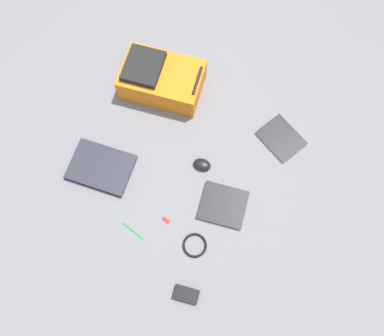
% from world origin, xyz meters
% --- Properties ---
extents(ground_plane, '(3.97, 3.97, 0.00)m').
position_xyz_m(ground_plane, '(0.00, 0.00, 0.00)').
color(ground_plane, slate).
extents(backpack, '(0.39, 0.50, 0.20)m').
position_xyz_m(backpack, '(-0.36, -0.41, 0.09)').
color(backpack, orange).
rests_on(backpack, ground_plane).
extents(laptop, '(0.31, 0.38, 0.03)m').
position_xyz_m(laptop, '(0.24, -0.44, 0.02)').
color(laptop, '#24242C').
rests_on(laptop, ground_plane).
extents(book_blue, '(0.25, 0.28, 0.02)m').
position_xyz_m(book_blue, '(-0.41, 0.34, 0.01)').
color(book_blue, silver).
rests_on(book_blue, ground_plane).
extents(book_manual, '(0.26, 0.28, 0.02)m').
position_xyz_m(book_manual, '(0.09, 0.24, 0.01)').
color(book_manual, silver).
rests_on(book_manual, ground_plane).
extents(computer_mouse, '(0.08, 0.11, 0.04)m').
position_xyz_m(computer_mouse, '(-0.05, 0.03, 0.02)').
color(computer_mouse, black).
rests_on(computer_mouse, ground_plane).
extents(cable_coil, '(0.13, 0.13, 0.01)m').
position_xyz_m(cable_coil, '(0.35, 0.21, 0.01)').
color(cable_coil, black).
rests_on(cable_coil, ground_plane).
extents(power_brick, '(0.10, 0.14, 0.03)m').
position_xyz_m(power_brick, '(0.57, 0.30, 0.02)').
color(power_brick, black).
rests_on(power_brick, ground_plane).
extents(pen_black, '(0.03, 0.14, 0.01)m').
position_xyz_m(pen_black, '(0.44, -0.11, 0.00)').
color(pen_black, '#198C33').
rests_on(pen_black, ground_plane).
extents(usb_stick, '(0.02, 0.05, 0.01)m').
position_xyz_m(usb_stick, '(0.31, 0.02, 0.00)').
color(usb_stick, '#B21919').
rests_on(usb_stick, ground_plane).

